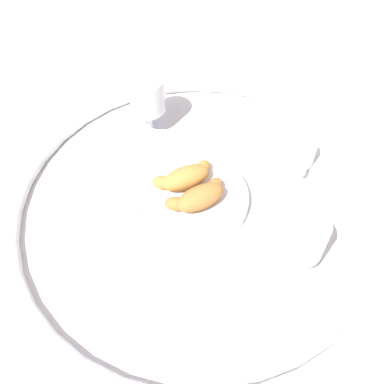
{
  "coord_description": "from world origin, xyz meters",
  "views": [
    {
      "loc": [
        -0.04,
        -0.53,
        0.74
      ],
      "look_at": [
        -0.01,
        0.02,
        0.03
      ],
      "focal_mm": 42.97,
      "sensor_mm": 36.0,
      "label": 1
    }
  ],
  "objects": [
    {
      "name": "juice_glass_left",
      "position": [
        -0.1,
        0.23,
        0.09
      ],
      "size": [
        0.08,
        0.08,
        0.14
      ],
      "color": "white",
      "rests_on": "ground_plane"
    },
    {
      "name": "croissant_large",
      "position": [
        -0.0,
        -0.0,
        0.04
      ],
      "size": [
        0.12,
        0.1,
        0.04
      ],
      "color": "#BC7A38",
      "rests_on": "pastry_plate"
    },
    {
      "name": "croissant_small",
      "position": [
        -0.03,
        0.05,
        0.04
      ],
      "size": [
        0.13,
        0.1,
        0.04
      ],
      "color": "#CC893D",
      "rests_on": "pastry_plate"
    },
    {
      "name": "table_chrome_rim",
      "position": [
        0.0,
        0.0,
        0.01
      ],
      "size": [
        0.74,
        0.74,
        0.02
      ],
      "primitive_type": "torus",
      "color": "silver",
      "rests_on": "ground_plane"
    },
    {
      "name": "sugar_packet",
      "position": [
        -0.25,
        0.1,
        0.0
      ],
      "size": [
        0.06,
        0.05,
        0.01
      ],
      "primitive_type": "cube",
      "rotation": [
        0.0,
        0.0,
        0.5
      ],
      "color": "white",
      "rests_on": "ground_plane"
    },
    {
      "name": "juice_glass_right",
      "position": [
        0.16,
        -0.14,
        0.09
      ],
      "size": [
        0.08,
        0.08,
        0.14
      ],
      "color": "white",
      "rests_on": "ground_plane"
    },
    {
      "name": "coffee_cup_near",
      "position": [
        0.21,
        0.11,
        0.03
      ],
      "size": [
        0.14,
        0.14,
        0.06
      ],
      "color": "white",
      "rests_on": "ground_plane"
    },
    {
      "name": "ground_plane",
      "position": [
        0.0,
        0.0,
        0.0
      ],
      "size": [
        2.2,
        2.2,
        0.0
      ],
      "primitive_type": "plane",
      "color": "silver"
    },
    {
      "name": "pastry_plate",
      "position": [
        -0.01,
        0.02,
        0.01
      ],
      "size": [
        0.23,
        0.23,
        0.02
      ],
      "color": "white",
      "rests_on": "ground_plane"
    }
  ]
}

